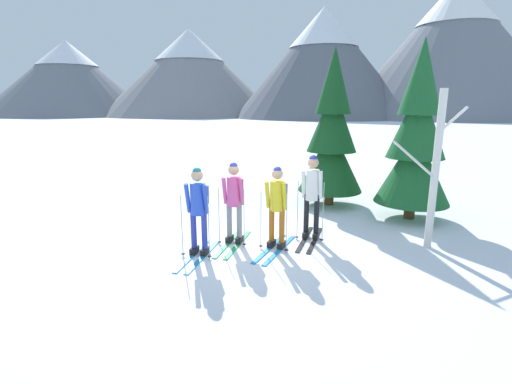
{
  "coord_description": "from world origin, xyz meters",
  "views": [
    {
      "loc": [
        0.0,
        -7.4,
        2.88
      ],
      "look_at": [
        0.26,
        0.43,
        1.05
      ],
      "focal_mm": 26.69,
      "sensor_mm": 36.0,
      "label": 1
    }
  ],
  "objects": [
    {
      "name": "skier_in_blue",
      "position": [
        -0.87,
        -0.4,
        0.97
      ],
      "size": [
        0.73,
        1.66,
        1.73
      ],
      "color": "#1E84D1",
      "rests_on": "ground"
    },
    {
      "name": "skier_in_pink",
      "position": [
        -0.2,
        0.23,
        0.97
      ],
      "size": [
        0.77,
        1.68,
        1.72
      ],
      "color": "green",
      "rests_on": "ground"
    },
    {
      "name": "skier_in_white",
      "position": [
        1.46,
        0.44,
        1.05
      ],
      "size": [
        0.85,
        1.66,
        1.83
      ],
      "color": "black",
      "rests_on": "ground"
    },
    {
      "name": "skier_in_yellow",
      "position": [
        0.66,
        -0.09,
        0.94
      ],
      "size": [
        1.02,
        1.67,
        1.68
      ],
      "color": "#1E84D1",
      "rests_on": "ground"
    },
    {
      "name": "ground_plane",
      "position": [
        0.0,
        0.0,
        0.0
      ],
      "size": [
        400.0,
        400.0,
        0.0
      ],
      "primitive_type": "plane",
      "color": "white"
    },
    {
      "name": "pine_tree_near",
      "position": [
        4.24,
        1.83,
        2.02
      ],
      "size": [
        1.83,
        1.83,
        4.41
      ],
      "color": "#51381E",
      "rests_on": "ground"
    },
    {
      "name": "mountain_ridge_distant",
      "position": [
        6.31,
        76.46,
        11.0
      ],
      "size": [
        120.89,
        58.03,
        25.57
      ],
      "color": "slate",
      "rests_on": "ground"
    },
    {
      "name": "pine_tree_mid",
      "position": [
        2.48,
        3.26,
        2.0
      ],
      "size": [
        1.81,
        1.81,
        4.38
      ],
      "color": "#51381E",
      "rests_on": "ground"
    },
    {
      "name": "birch_tree_tall",
      "position": [
        3.76,
        -0.15,
        1.61
      ],
      "size": [
        0.98,
        1.0,
        3.16
      ],
      "color": "silver",
      "rests_on": "ground"
    }
  ]
}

